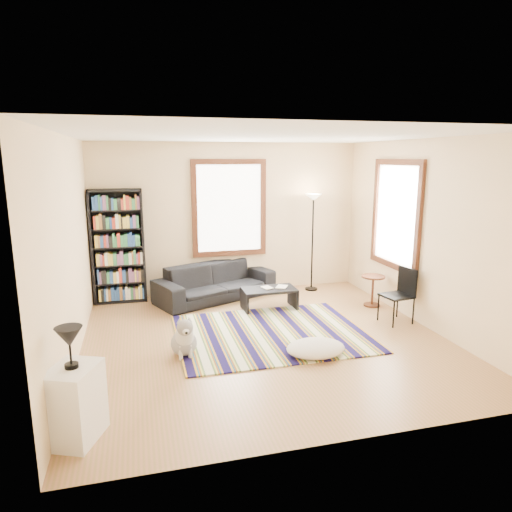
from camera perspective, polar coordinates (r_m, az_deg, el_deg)
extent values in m
cube|color=#A06C49|center=(6.62, 1.12, -10.68)|extent=(5.00, 5.00, 0.10)
cube|color=white|center=(6.10, 1.23, 15.28)|extent=(5.00, 5.00, 0.10)
cube|color=beige|center=(8.65, -3.45, 4.72)|extent=(5.00, 0.10, 2.80)
cube|color=beige|center=(3.87, 11.54, -4.87)|extent=(5.00, 0.10, 2.80)
cube|color=beige|center=(6.03, -22.82, 0.52)|extent=(0.10, 5.00, 2.80)
cube|color=beige|center=(7.31, 20.81, 2.57)|extent=(0.10, 5.00, 2.80)
cube|color=white|center=(8.55, -3.36, 5.98)|extent=(1.20, 0.06, 1.60)
cube|color=white|center=(7.90, 17.10, 4.95)|extent=(0.06, 1.20, 1.60)
cube|color=#110B3A|center=(6.77, 1.87, -9.60)|extent=(2.72, 2.18, 0.02)
imported|color=black|center=(8.32, -5.11, -3.22)|extent=(1.63, 2.33, 0.63)
cube|color=black|center=(8.33, -16.86, 1.14)|extent=(0.90, 0.30, 2.00)
cube|color=black|center=(7.77, 1.64, -5.35)|extent=(1.02, 0.77, 0.36)
imported|color=beige|center=(7.69, 0.93, -4.06)|extent=(0.23, 0.19, 0.02)
imported|color=beige|center=(7.81, 2.60, -3.83)|extent=(0.27, 0.29, 0.02)
ellipsoid|color=silver|center=(6.09, 7.47, -11.35)|extent=(0.83, 0.65, 0.20)
cylinder|color=#492512|center=(8.15, 14.36, -4.24)|extent=(0.44, 0.44, 0.54)
cube|color=black|center=(7.40, 17.15, -4.78)|extent=(0.48, 0.46, 0.86)
cube|color=white|center=(4.62, -21.68, -16.77)|extent=(0.54, 0.61, 0.70)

